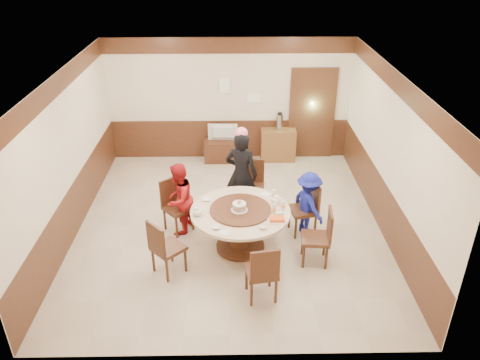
{
  "coord_description": "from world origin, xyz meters",
  "views": [
    {
      "loc": [
        0.06,
        -7.23,
        4.81
      ],
      "look_at": [
        0.19,
        -0.3,
        1.1
      ],
      "focal_mm": 35.0,
      "sensor_mm": 36.0,
      "label": 1
    }
  ],
  "objects_px": {
    "birthday_cake": "(239,207)",
    "shrimp_platter": "(277,220)",
    "person_red": "(179,199)",
    "person_blue": "(308,204)",
    "side_cabinet": "(278,145)",
    "banquet_table": "(240,221)",
    "thermos": "(280,122)",
    "person_standing": "(241,174)",
    "tv_stand": "(223,151)",
    "television": "(223,133)"
  },
  "relations": [
    {
      "from": "banquet_table",
      "to": "person_red",
      "type": "relative_size",
      "value": 1.25
    },
    {
      "from": "banquet_table",
      "to": "person_blue",
      "type": "bearing_deg",
      "value": 20.89
    },
    {
      "from": "person_red",
      "to": "tv_stand",
      "type": "height_order",
      "value": "person_red"
    },
    {
      "from": "person_standing",
      "to": "thermos",
      "type": "xyz_separation_m",
      "value": [
        0.92,
        2.37,
        0.1
      ]
    },
    {
      "from": "person_standing",
      "to": "television",
      "type": "relative_size",
      "value": 2.46
    },
    {
      "from": "person_blue",
      "to": "tv_stand",
      "type": "distance_m",
      "value": 3.39
    },
    {
      "from": "person_red",
      "to": "person_blue",
      "type": "bearing_deg",
      "value": 110.6
    },
    {
      "from": "banquet_table",
      "to": "tv_stand",
      "type": "bearing_deg",
      "value": 95.74
    },
    {
      "from": "person_red",
      "to": "tv_stand",
      "type": "xyz_separation_m",
      "value": [
        0.72,
        2.92,
        -0.41
      ]
    },
    {
      "from": "birthday_cake",
      "to": "tv_stand",
      "type": "relative_size",
      "value": 0.32
    },
    {
      "from": "person_blue",
      "to": "thermos",
      "type": "relative_size",
      "value": 3.11
    },
    {
      "from": "person_standing",
      "to": "person_blue",
      "type": "bearing_deg",
      "value": 169.51
    },
    {
      "from": "banquet_table",
      "to": "thermos",
      "type": "height_order",
      "value": "thermos"
    },
    {
      "from": "person_red",
      "to": "side_cabinet",
      "type": "height_order",
      "value": "person_red"
    },
    {
      "from": "television",
      "to": "side_cabinet",
      "type": "height_order",
      "value": "television"
    },
    {
      "from": "tv_stand",
      "to": "side_cabinet",
      "type": "bearing_deg",
      "value": 1.33
    },
    {
      "from": "banquet_table",
      "to": "shrimp_platter",
      "type": "height_order",
      "value": "shrimp_platter"
    },
    {
      "from": "birthday_cake",
      "to": "thermos",
      "type": "relative_size",
      "value": 0.72
    },
    {
      "from": "tv_stand",
      "to": "side_cabinet",
      "type": "relative_size",
      "value": 1.06
    },
    {
      "from": "side_cabinet",
      "to": "banquet_table",
      "type": "bearing_deg",
      "value": -105.11
    },
    {
      "from": "person_red",
      "to": "person_standing",
      "type": "bearing_deg",
      "value": 140.3
    },
    {
      "from": "thermos",
      "to": "person_red",
      "type": "bearing_deg",
      "value": -124.46
    },
    {
      "from": "shrimp_platter",
      "to": "side_cabinet",
      "type": "xyz_separation_m",
      "value": [
        0.37,
        3.82,
        -0.4
      ]
    },
    {
      "from": "birthday_cake",
      "to": "side_cabinet",
      "type": "xyz_separation_m",
      "value": [
        0.96,
        3.52,
        -0.47
      ]
    },
    {
      "from": "person_red",
      "to": "thermos",
      "type": "bearing_deg",
      "value": 168.01
    },
    {
      "from": "banquet_table",
      "to": "tv_stand",
      "type": "height_order",
      "value": "banquet_table"
    },
    {
      "from": "person_standing",
      "to": "birthday_cake",
      "type": "bearing_deg",
      "value": 106.37
    },
    {
      "from": "person_standing",
      "to": "thermos",
      "type": "bearing_deg",
      "value": -91.98
    },
    {
      "from": "banquet_table",
      "to": "thermos",
      "type": "distance_m",
      "value": 3.64
    },
    {
      "from": "person_blue",
      "to": "birthday_cake",
      "type": "relative_size",
      "value": 4.3
    },
    {
      "from": "person_blue",
      "to": "shrimp_platter",
      "type": "relative_size",
      "value": 3.94
    },
    {
      "from": "person_blue",
      "to": "shrimp_platter",
      "type": "distance_m",
      "value": 1.02
    },
    {
      "from": "birthday_cake",
      "to": "tv_stand",
      "type": "height_order",
      "value": "birthday_cake"
    },
    {
      "from": "birthday_cake",
      "to": "shrimp_platter",
      "type": "height_order",
      "value": "birthday_cake"
    },
    {
      "from": "person_standing",
      "to": "tv_stand",
      "type": "distance_m",
      "value": 2.44
    },
    {
      "from": "person_red",
      "to": "person_blue",
      "type": "distance_m",
      "value": 2.27
    },
    {
      "from": "shrimp_platter",
      "to": "banquet_table",
      "type": "bearing_deg",
      "value": 149.71
    },
    {
      "from": "banquet_table",
      "to": "birthday_cake",
      "type": "height_order",
      "value": "birthday_cake"
    },
    {
      "from": "birthday_cake",
      "to": "shrimp_platter",
      "type": "xyz_separation_m",
      "value": [
        0.59,
        -0.29,
        -0.07
      ]
    },
    {
      "from": "side_cabinet",
      "to": "television",
      "type": "bearing_deg",
      "value": -178.67
    },
    {
      "from": "person_blue",
      "to": "television",
      "type": "bearing_deg",
      "value": 0.27
    },
    {
      "from": "birthday_cake",
      "to": "side_cabinet",
      "type": "bearing_deg",
      "value": 74.77
    },
    {
      "from": "television",
      "to": "banquet_table",
      "type": "bearing_deg",
      "value": 97.96
    },
    {
      "from": "side_cabinet",
      "to": "person_blue",
      "type": "bearing_deg",
      "value": -85.22
    },
    {
      "from": "banquet_table",
      "to": "person_standing",
      "type": "xyz_separation_m",
      "value": [
        0.04,
        1.12,
        0.3
      ]
    },
    {
      "from": "shrimp_platter",
      "to": "television",
      "type": "relative_size",
      "value": 0.44
    },
    {
      "from": "birthday_cake",
      "to": "person_red",
      "type": "bearing_deg",
      "value": 151.58
    },
    {
      "from": "birthday_cake",
      "to": "thermos",
      "type": "distance_m",
      "value": 3.66
    },
    {
      "from": "person_standing",
      "to": "shrimp_platter",
      "type": "distance_m",
      "value": 1.54
    },
    {
      "from": "banquet_table",
      "to": "side_cabinet",
      "type": "bearing_deg",
      "value": 74.89
    }
  ]
}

